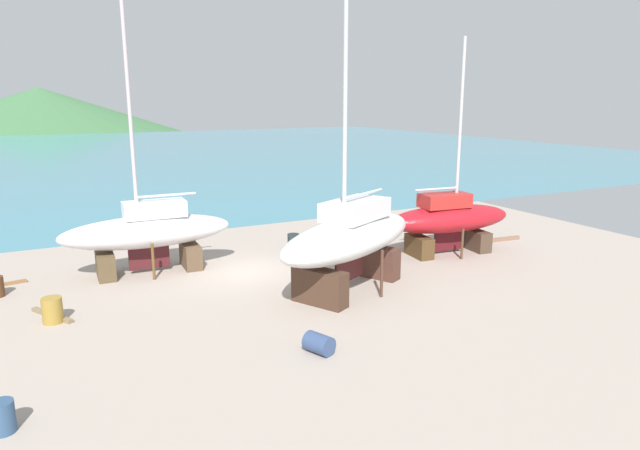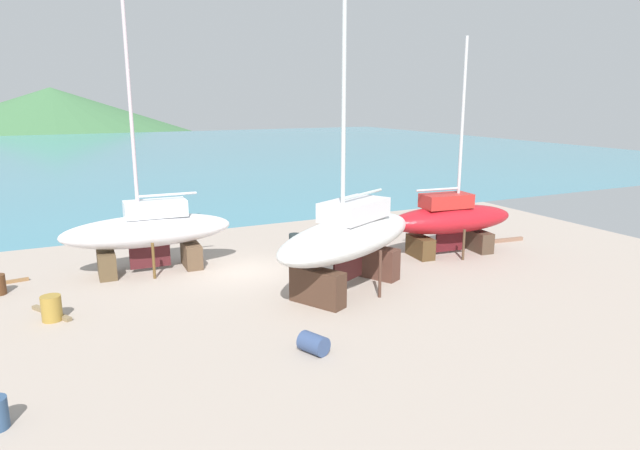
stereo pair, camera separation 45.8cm
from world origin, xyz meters
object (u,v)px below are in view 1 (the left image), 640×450
barrel_rust_near (52,310)px  barrel_tipped_left (2,417)px  sailboat_far_slipway (350,238)px  barrel_tipped_center (319,344)px  sailboat_small_center (449,219)px  barrel_rust_far (293,241)px  worker (435,219)px  sailboat_large_starboard (148,231)px

barrel_rust_near → barrel_tipped_left: 6.60m
sailboat_far_slipway → barrel_tipped_center: size_ratio=15.91×
sailboat_small_center → barrel_tipped_center: bearing=-141.1°
sailboat_small_center → sailboat_far_slipway: sailboat_far_slipway is taller
sailboat_small_center → sailboat_far_slipway: 7.33m
barrel_rust_near → barrel_tipped_left: size_ratio=1.17×
sailboat_far_slipway → barrel_rust_far: bearing=-122.1°
worker → barrel_rust_far: 8.41m
worker → barrel_tipped_left: bearing=15.4°
sailboat_large_starboard → worker: size_ratio=7.64×
barrel_rust_near → barrel_rust_far: (11.16, 4.89, -0.06)m
barrel_rust_far → sailboat_large_starboard: bearing=-174.5°
barrel_rust_near → barrel_tipped_center: bearing=-41.7°
barrel_rust_far → barrel_tipped_left: (-12.43, -11.38, -0.00)m
sailboat_large_starboard → barrel_rust_far: (7.15, 0.69, -1.44)m
sailboat_large_starboard → barrel_rust_far: size_ratio=16.26×
sailboat_large_starboard → barrel_rust_far: bearing=-172.6°
sailboat_far_slipway → sailboat_small_center: bearing=171.8°
barrel_rust_far → sailboat_small_center: bearing=-33.3°
sailboat_far_slipway → barrel_rust_near: bearing=-36.1°
worker → sailboat_far_slipway: bearing=21.5°
barrel_rust_far → barrel_tipped_left: bearing=-137.5°
sailboat_far_slipway → barrel_rust_far: 6.81m
worker → barrel_tipped_center: 16.34m
worker → sailboat_small_center: bearing=48.3°
sailboat_far_slipway → barrel_rust_near: 10.86m
sailboat_small_center → worker: bearing=66.0°
sailboat_small_center → barrel_rust_far: bearing=152.6°
sailboat_small_center → barrel_tipped_left: 20.16m
barrel_tipped_left → barrel_rust_far: bearing=42.5°
sailboat_large_starboard → barrel_tipped_left: sailboat_large_starboard is taller
sailboat_small_center → sailboat_large_starboard: sailboat_large_starboard is taller
barrel_tipped_left → sailboat_small_center: bearing=20.9°
sailboat_large_starboard → sailboat_far_slipway: size_ratio=0.92×
barrel_rust_far → barrel_tipped_left: barrel_rust_far is taller
sailboat_small_center → worker: sailboat_small_center is taller
sailboat_small_center → barrel_rust_far: (-6.36, 4.18, -1.32)m
barrel_rust_near → barrel_rust_far: 12.19m
barrel_rust_near → sailboat_small_center: bearing=2.3°
sailboat_small_center → sailboat_large_starboard: (-13.51, 3.50, 0.12)m
sailboat_far_slipway → barrel_tipped_left: 12.92m
sailboat_far_slipway → worker: bearing=-173.8°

